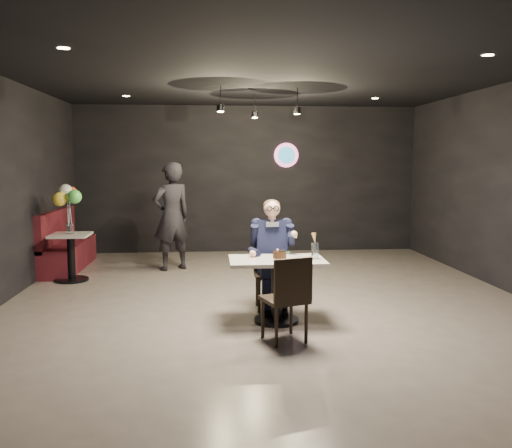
{
  "coord_description": "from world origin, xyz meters",
  "views": [
    {
      "loc": [
        -0.74,
        -6.69,
        1.88
      ],
      "look_at": [
        -0.19,
        0.05,
        1.09
      ],
      "focal_mm": 38.0,
      "sensor_mm": 36.0,
      "label": 1
    }
  ],
  "objects": [
    {
      "name": "dessert_plate",
      "position": [
        0.09,
        -0.61,
        0.76
      ],
      "size": [
        0.23,
        0.23,
        0.01
      ],
      "primitive_type": "cylinder",
      "color": "white",
      "rests_on": "main_table"
    },
    {
      "name": "balloon_vase",
      "position": [
        -2.95,
        1.89,
        0.83
      ],
      "size": [
        0.11,
        0.11,
        0.16
      ],
      "primitive_type": "cylinder",
      "color": "silver",
      "rests_on": "side_table"
    },
    {
      "name": "mint_leaf",
      "position": [
        0.12,
        -0.63,
        0.84
      ],
      "size": [
        0.06,
        0.04,
        0.01
      ],
      "primitive_type": "ellipsoid",
      "color": "#287C35",
      "rests_on": "cake_slice"
    },
    {
      "name": "cake_slice",
      "position": [
        0.03,
        -0.61,
        0.8
      ],
      "size": [
        0.15,
        0.13,
        0.09
      ],
      "primitive_type": "cube",
      "rotation": [
        0.0,
        0.0,
        0.35
      ],
      "color": "black",
      "rests_on": "dessert_plate"
    },
    {
      "name": "chair_far",
      "position": [
        0.0,
        0.0,
        0.46
      ],
      "size": [
        0.42,
        0.46,
        0.92
      ],
      "primitive_type": "cube",
      "color": "black",
      "rests_on": "floor"
    },
    {
      "name": "seated_man",
      "position": [
        0.0,
        0.0,
        0.72
      ],
      "size": [
        0.6,
        0.8,
        1.44
      ],
      "primitive_type": "cube",
      "color": "black",
      "rests_on": "floor"
    },
    {
      "name": "wall_sign",
      "position": [
        0.8,
        4.47,
        2.0
      ],
      "size": [
        0.5,
        0.06,
        0.5
      ],
      "primitive_type": null,
      "color": "pink",
      "rests_on": "floor"
    },
    {
      "name": "sundae_glass",
      "position": [
        0.45,
        -0.58,
        0.84
      ],
      "size": [
        0.08,
        0.08,
        0.19
      ],
      "primitive_type": "cylinder",
      "color": "silver",
      "rests_on": "main_table"
    },
    {
      "name": "chair_near",
      "position": [
        0.0,
        -1.22,
        0.46
      ],
      "size": [
        0.55,
        0.57,
        0.92
      ],
      "primitive_type": "cube",
      "rotation": [
        0.0,
        0.0,
        0.33
      ],
      "color": "black",
      "rests_on": "floor"
    },
    {
      "name": "passerby",
      "position": [
        -1.43,
        2.66,
        0.93
      ],
      "size": [
        0.81,
        0.71,
        1.86
      ],
      "primitive_type": "imported",
      "rotation": [
        0.0,
        0.0,
        3.63
      ],
      "color": "black",
      "rests_on": "floor"
    },
    {
      "name": "pendant_lights",
      "position": [
        0.0,
        2.0,
        2.88
      ],
      "size": [
        1.4,
        1.2,
        0.36
      ],
      "primitive_type": "cube",
      "color": "black",
      "rests_on": "floor"
    },
    {
      "name": "floor",
      "position": [
        0.0,
        0.0,
        0.0
      ],
      "size": [
        9.0,
        9.0,
        0.0
      ],
      "primitive_type": "plane",
      "color": "gray",
      "rests_on": "ground"
    },
    {
      "name": "balloon_bunch",
      "position": [
        -2.95,
        1.89,
        1.22
      ],
      "size": [
        0.39,
        0.39,
        0.65
      ],
      "primitive_type": "cube",
      "color": "yellow",
      "rests_on": "balloon_vase"
    },
    {
      "name": "side_table",
      "position": [
        -2.95,
        1.89,
        0.36
      ],
      "size": [
        0.58,
        0.58,
        0.73
      ],
      "primitive_type": "cube",
      "color": "silver",
      "rests_on": "floor"
    },
    {
      "name": "main_table",
      "position": [
        0.0,
        -0.55,
        0.38
      ],
      "size": [
        1.1,
        0.7,
        0.75
      ],
      "primitive_type": "cube",
      "color": "silver",
      "rests_on": "floor"
    },
    {
      "name": "booth_bench",
      "position": [
        -3.25,
        2.89,
        0.51
      ],
      "size": [
        0.51,
        2.06,
        1.03
      ],
      "primitive_type": "cube",
      "color": "#410E19",
      "rests_on": "floor"
    },
    {
      "name": "wafer_cone",
      "position": [
        0.44,
        -0.58,
        0.99
      ],
      "size": [
        0.07,
        0.07,
        0.12
      ],
      "primitive_type": "cone",
      "rotation": [
        0.0,
        0.0,
        0.26
      ],
      "color": "tan",
      "rests_on": "sundae_glass"
    }
  ]
}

